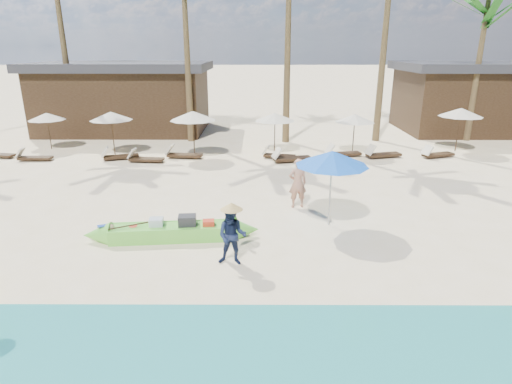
{
  "coord_description": "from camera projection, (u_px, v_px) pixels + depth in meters",
  "views": [
    {
      "loc": [
        0.54,
        -10.37,
        5.27
      ],
      "look_at": [
        0.49,
        2.0,
        1.03
      ],
      "focal_mm": 30.0,
      "sensor_mm": 36.0,
      "label": 1
    }
  ],
  "objects": [
    {
      "name": "vendor_green",
      "position": [
        232.0,
        236.0,
        10.67
      ],
      "size": [
        0.81,
        0.67,
        1.54
      ],
      "primitive_type": "imported",
      "rotation": [
        0.0,
        0.0,
        -0.13
      ],
      "color": "#161F3E",
      "rests_on": "ground"
    },
    {
      "name": "lounger_3_right",
      "position": [
        33.0,
        157.0,
        20.62
      ],
      "size": [
        1.64,
        0.53,
        0.55
      ],
      "rotation": [
        0.0,
        0.0,
        0.02
      ],
      "color": "#362516",
      "rests_on": "ground"
    },
    {
      "name": "resort_parasol_7",
      "position": [
        355.0,
        118.0,
        21.37
      ],
      "size": [
        1.98,
        1.98,
        2.04
      ],
      "color": "#362516",
      "rests_on": "ground"
    },
    {
      "name": "lounger_7_left",
      "position": [
        341.0,
        153.0,
        21.34
      ],
      "size": [
        1.86,
        0.91,
        0.61
      ],
      "rotation": [
        0.0,
        0.0,
        0.21
      ],
      "color": "#362516",
      "rests_on": "ground"
    },
    {
      "name": "lounger_6_left",
      "position": [
        290.0,
        158.0,
        20.37
      ],
      "size": [
        1.98,
        1.0,
        0.64
      ],
      "rotation": [
        0.0,
        0.0,
        0.23
      ],
      "color": "#362516",
      "rests_on": "ground"
    },
    {
      "name": "green_canoe",
      "position": [
        172.0,
        231.0,
        12.23
      ],
      "size": [
        5.56,
        1.04,
        0.71
      ],
      "rotation": [
        0.0,
        0.0,
        0.09
      ],
      "color": "#62CA3D",
      "rests_on": "ground"
    },
    {
      "name": "resort_parasol_3",
      "position": [
        47.0,
        117.0,
        22.46
      ],
      "size": [
        1.88,
        1.88,
        1.94
      ],
      "color": "#362516",
      "rests_on": "ground"
    },
    {
      "name": "resort_parasol_4",
      "position": [
        111.0,
        116.0,
        21.3
      ],
      "size": [
        2.1,
        2.1,
        2.16
      ],
      "color": "#362516",
      "rests_on": "ground"
    },
    {
      "name": "lounger_7_right",
      "position": [
        381.0,
        154.0,
        21.14
      ],
      "size": [
        1.89,
        1.01,
        0.61
      ],
      "rotation": [
        0.0,
        0.0,
        0.26
      ],
      "color": "#362516",
      "rests_on": "ground"
    },
    {
      "name": "resort_parasol_5",
      "position": [
        193.0,
        116.0,
        20.61
      ],
      "size": [
        2.23,
        2.23,
        2.3
      ],
      "color": "#362516",
      "rests_on": "ground"
    },
    {
      "name": "ground",
      "position": [
        238.0,
        252.0,
        11.52
      ],
      "size": [
        240.0,
        240.0,
        0.0
      ],
      "primitive_type": "plane",
      "color": "beige",
      "rests_on": "ground"
    },
    {
      "name": "pavilion_west",
      "position": [
        125.0,
        96.0,
        27.4
      ],
      "size": [
        10.8,
        6.6,
        4.3
      ],
      "color": "#362516",
      "rests_on": "ground"
    },
    {
      "name": "tourist",
      "position": [
        298.0,
        183.0,
        14.47
      ],
      "size": [
        0.69,
        0.51,
        1.72
      ],
      "primitive_type": "imported",
      "rotation": [
        0.0,
        0.0,
        3.32
      ],
      "color": "#AF755E",
      "rests_on": "ground"
    },
    {
      "name": "blue_umbrella",
      "position": [
        332.0,
        158.0,
        12.59
      ],
      "size": [
        2.18,
        2.18,
        2.35
      ],
      "color": "#99999E",
      "rests_on": "ground"
    },
    {
      "name": "lounger_5_left",
      "position": [
        182.0,
        154.0,
        21.09
      ],
      "size": [
        1.84,
        0.75,
        0.61
      ],
      "rotation": [
        0.0,
        0.0,
        -0.12
      ],
      "color": "#362516",
      "rests_on": "ground"
    },
    {
      "name": "lounger_8_left",
      "position": [
        436.0,
        154.0,
        21.19
      ],
      "size": [
        1.77,
        1.06,
        0.58
      ],
      "rotation": [
        0.0,
        0.0,
        0.34
      ],
      "color": "#362516",
      "rests_on": "ground"
    },
    {
      "name": "resort_parasol_6",
      "position": [
        275.0,
        117.0,
        21.51
      ],
      "size": [
        2.02,
        2.02,
        2.08
      ],
      "color": "#362516",
      "rests_on": "ground"
    },
    {
      "name": "resort_parasol_8",
      "position": [
        461.0,
        112.0,
        21.9
      ],
      "size": [
        2.19,
        2.19,
        2.26
      ],
      "color": "#362516",
      "rests_on": "ground"
    },
    {
      "name": "pavilion_east",
      "position": [
        468.0,
        97.0,
        27.3
      ],
      "size": [
        8.8,
        6.6,
        4.3
      ],
      "color": "#362516",
      "rests_on": "ground"
    },
    {
      "name": "palm_6",
      "position": [
        487.0,
        11.0,
        22.92
      ],
      "size": [
        2.08,
        2.08,
        8.51
      ],
      "color": "brown",
      "rests_on": "ground"
    },
    {
      "name": "lounger_4_right",
      "position": [
        144.0,
        158.0,
        20.36
      ],
      "size": [
        1.73,
        0.68,
        0.57
      ],
      "rotation": [
        0.0,
        0.0,
        -0.1
      ],
      "color": "#362516",
      "rests_on": "ground"
    },
    {
      "name": "lounger_4_left",
      "position": [
        118.0,
        156.0,
        20.81
      ],
      "size": [
        1.82,
        1.07,
        0.59
      ],
      "rotation": [
        0.0,
        0.0,
        0.33
      ],
      "color": "#362516",
      "rests_on": "ground"
    },
    {
      "name": "lounger_6_right",
      "position": [
        277.0,
        155.0,
        21.06
      ],
      "size": [
        1.69,
        0.87,
        0.55
      ],
      "rotation": [
        0.0,
        0.0,
        -0.24
      ],
      "color": "#362516",
      "rests_on": "ground"
    }
  ]
}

